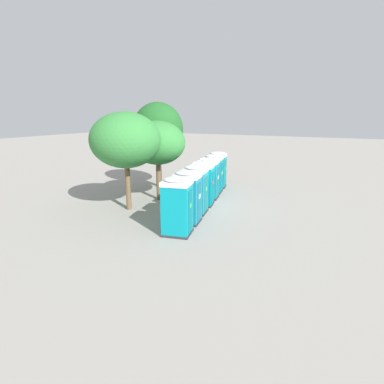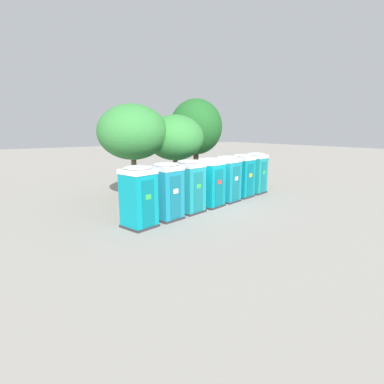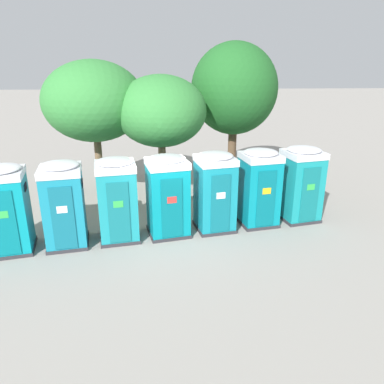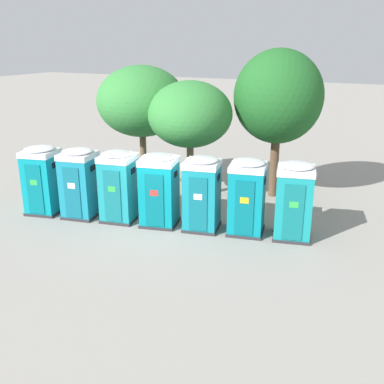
{
  "view_description": "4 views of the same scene",
  "coord_description": "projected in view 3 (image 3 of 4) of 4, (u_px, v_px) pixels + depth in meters",
  "views": [
    {
      "loc": [
        -15.15,
        -7.11,
        5.09
      ],
      "look_at": [
        -2.13,
        -0.51,
        1.3
      ],
      "focal_mm": 28.0,
      "sensor_mm": 36.0,
      "label": 1
    },
    {
      "loc": [
        -9.77,
        -11.68,
        3.92
      ],
      "look_at": [
        -1.31,
        -0.35,
        0.96
      ],
      "focal_mm": 28.0,
      "sensor_mm": 36.0,
      "label": 2
    },
    {
      "loc": [
        0.19,
        -10.94,
        5.25
      ],
      "look_at": [
        0.79,
        0.04,
        1.32
      ],
      "focal_mm": 35.0,
      "sensor_mm": 36.0,
      "label": 3
    },
    {
      "loc": [
        7.46,
        -12.9,
        6.19
      ],
      "look_at": [
        1.17,
        0.12,
        1.29
      ],
      "focal_mm": 42.0,
      "sensor_mm": 36.0,
      "label": 4
    }
  ],
  "objects": [
    {
      "name": "portapotty_5",
      "position": [
        259.0,
        187.0,
        12.24
      ],
      "size": [
        1.38,
        1.4,
        2.54
      ],
      "color": "#2D2D33",
      "rests_on": "ground"
    },
    {
      "name": "portapotty_0",
      "position": [
        7.0,
        209.0,
        10.46
      ],
      "size": [
        1.4,
        1.43,
        2.54
      ],
      "color": "#2D2D33",
      "rests_on": "ground"
    },
    {
      "name": "portapotty_4",
      "position": [
        215.0,
        191.0,
        11.85
      ],
      "size": [
        1.38,
        1.41,
        2.54
      ],
      "color": "#2D2D33",
      "rests_on": "ground"
    },
    {
      "name": "street_tree_2",
      "position": [
        94.0,
        102.0,
        13.6
      ],
      "size": [
        3.69,
        3.69,
        5.25
      ],
      "color": "brown",
      "rests_on": "ground"
    },
    {
      "name": "portapotty_3",
      "position": [
        168.0,
        195.0,
        11.5
      ],
      "size": [
        1.46,
        1.44,
        2.54
      ],
      "color": "#2D2D33",
      "rests_on": "ground"
    },
    {
      "name": "ground_plane",
      "position": [
        168.0,
        231.0,
        12.05
      ],
      "size": [
        120.0,
        120.0,
        0.0
      ],
      "primitive_type": "plane",
      "color": "gray"
    },
    {
      "name": "portapotty_2",
      "position": [
        117.0,
        199.0,
        11.18
      ],
      "size": [
        1.38,
        1.39,
        2.54
      ],
      "color": "#2D2D33",
      "rests_on": "ground"
    },
    {
      "name": "portapotty_6",
      "position": [
        301.0,
        184.0,
        12.59
      ],
      "size": [
        1.43,
        1.43,
        2.54
      ],
      "color": "#2D2D33",
      "rests_on": "ground"
    },
    {
      "name": "portapotty_1",
      "position": [
        64.0,
        204.0,
        10.8
      ],
      "size": [
        1.38,
        1.39,
        2.54
      ],
      "color": "#2D2D33",
      "rests_on": "ground"
    },
    {
      "name": "street_tree_1",
      "position": [
        161.0,
        111.0,
        13.47
      ],
      "size": [
        3.3,
        3.3,
        4.75
      ],
      "color": "brown",
      "rests_on": "ground"
    },
    {
      "name": "street_tree_0",
      "position": [
        234.0,
        89.0,
        15.16
      ],
      "size": [
        3.5,
        3.5,
        5.93
      ],
      "color": "brown",
      "rests_on": "ground"
    }
  ]
}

